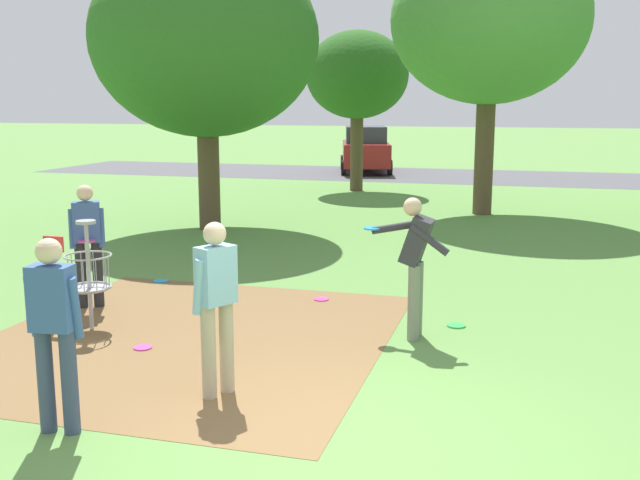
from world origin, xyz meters
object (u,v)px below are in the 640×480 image
Objects in this scene: disc_golf_basket at (85,271)px; tree_near_left at (357,76)px; player_waiting_left at (54,324)px; frisbee_scattered_b at (456,326)px; player_foreground_watching at (415,258)px; frisbee_far_left at (143,348)px; tree_mid_left at (490,20)px; frisbee_mid_grass at (321,299)px; frisbee_scattered_a at (161,281)px; frisbee_far_right at (59,302)px; player_throwing at (87,239)px; tree_mid_center at (205,40)px; player_waiting_right at (216,299)px; parked_car_leftmost at (365,149)px.

tree_near_left is at bearing 90.14° from disc_golf_basket.
frisbee_scattered_b is at bearing 53.16° from player_waiting_left.
frisbee_far_left is (-2.96, -1.26, -0.98)m from player_foreground_watching.
tree_mid_left reaches higher than frisbee_scattered_b.
player_foreground_watching is 2.27m from frisbee_mid_grass.
frisbee_scattered_a is at bearing 113.99° from frisbee_far_left.
tree_near_left reaches higher than frisbee_far_right.
player_foreground_watching and player_waiting_left have the same top height.
player_throwing is at bearing 118.98° from player_waiting_left.
frisbee_far_right is 5.57m from frisbee_scattered_b.
tree_mid_center is at bearing 135.40° from frisbee_scattered_b.
tree_mid_left is (1.75, 12.79, 3.80)m from player_waiting_right.
frisbee_far_left is 13.07m from tree_mid_left.
frisbee_mid_grass is (1.02, 4.79, -0.96)m from player_waiting_left.
player_waiting_right is (-1.57, -2.29, -0.02)m from player_foreground_watching.
frisbee_far_left is 0.04× the size of tree_near_left.
frisbee_far_right is 0.03× the size of tree_mid_center.
tree_mid_center is (-6.02, 5.94, 4.11)m from frisbee_scattered_b.
player_waiting_right is 13.45m from tree_mid_left.
disc_golf_basket is 3.03m from player_waiting_left.
tree_near_left is (-1.07, 15.83, 3.60)m from frisbee_far_left.
player_waiting_left is 14.69m from tree_mid_left.
player_waiting_left is 0.25× the size of tree_mid_left.
frisbee_scattered_a is (-2.73, 4.03, -0.96)m from player_waiting_right.
frisbee_scattered_b is (2.00, -0.77, 0.00)m from frisbee_mid_grass.
frisbee_mid_grass is at bearing -100.65° from tree_mid_left.
frisbee_scattered_a is 0.05× the size of tree_near_left.
parked_car_leftmost is (-0.56, 20.71, -0.05)m from player_throwing.
player_waiting_left is 7.19× the size of frisbee_scattered_b.
player_throwing reaches higher than frisbee_mid_grass.
player_throwing is (-0.54, 0.92, 0.21)m from disc_golf_basket.
frisbee_mid_grass is 0.03× the size of tree_mid_center.
frisbee_scattered_b is (4.99, 0.45, -0.96)m from player_throwing.
tree_near_left is at bearing 135.94° from tree_mid_left.
player_waiting_left is at bearing -73.20° from tree_mid_center.
frisbee_far_left is at bearing -118.54° from frisbee_mid_grass.
disc_golf_basket reaches higher than frisbee_scattered_b.
frisbee_far_right is 0.04× the size of tree_near_left.
tree_mid_center is (-0.47, 6.32, 4.11)m from frisbee_far_right.
player_throwing is 0.34× the size of tree_near_left.
frisbee_scattered_a is 1.00× the size of frisbee_scattered_b.
disc_golf_basket is 4.72m from frisbee_scattered_b.
tree_mid_center is (-1.53, -8.04, 0.50)m from tree_near_left.
player_waiting_right is at bearing -90.47° from frisbee_mid_grass.
frisbee_far_left is (1.03, -0.49, -0.74)m from disc_golf_basket.
player_throwing is at bearing -92.00° from tree_near_left.
frisbee_scattered_b is (2.03, 2.88, -0.96)m from player_waiting_right.
player_waiting_right is 7.21× the size of frisbee_scattered_a.
frisbee_scattered_a is at bearing 124.12° from player_waiting_right.
tree_near_left is (1.06, 14.37, 3.60)m from frisbee_far_right.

